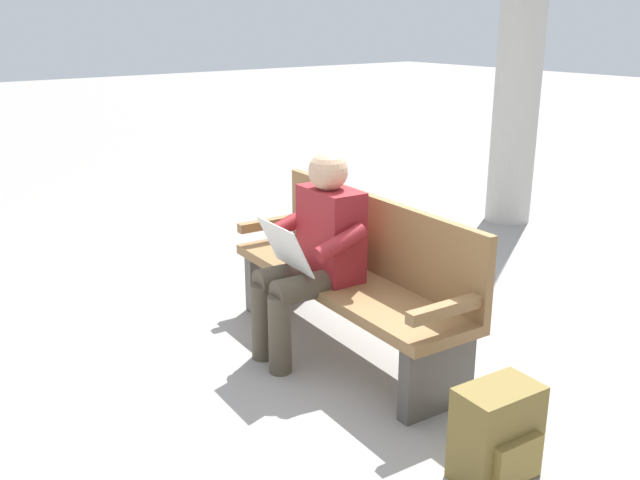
{
  "coord_description": "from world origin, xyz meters",
  "views": [
    {
      "loc": [
        -2.89,
        2.39,
        1.88
      ],
      "look_at": [
        0.04,
        0.15,
        0.7
      ],
      "focal_mm": 39.35,
      "sensor_mm": 36.0,
      "label": 1
    }
  ],
  "objects_px": {
    "person_seated": "(314,250)",
    "support_pillar": "(525,2)",
    "backpack": "(497,434)",
    "bench_near": "(355,274)"
  },
  "relations": [
    {
      "from": "backpack",
      "to": "support_pillar",
      "type": "height_order",
      "value": "support_pillar"
    },
    {
      "from": "backpack",
      "to": "support_pillar",
      "type": "relative_size",
      "value": 0.11
    },
    {
      "from": "backpack",
      "to": "bench_near",
      "type": "bearing_deg",
      "value": -13.78
    },
    {
      "from": "bench_near",
      "to": "person_seated",
      "type": "height_order",
      "value": "person_seated"
    },
    {
      "from": "person_seated",
      "to": "support_pillar",
      "type": "distance_m",
      "value": 3.63
    },
    {
      "from": "bench_near",
      "to": "person_seated",
      "type": "bearing_deg",
      "value": 73.13
    },
    {
      "from": "person_seated",
      "to": "backpack",
      "type": "height_order",
      "value": "person_seated"
    },
    {
      "from": "backpack",
      "to": "support_pillar",
      "type": "distance_m",
      "value": 4.49
    },
    {
      "from": "person_seated",
      "to": "support_pillar",
      "type": "bearing_deg",
      "value": -66.26
    },
    {
      "from": "person_seated",
      "to": "support_pillar",
      "type": "height_order",
      "value": "support_pillar"
    }
  ]
}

